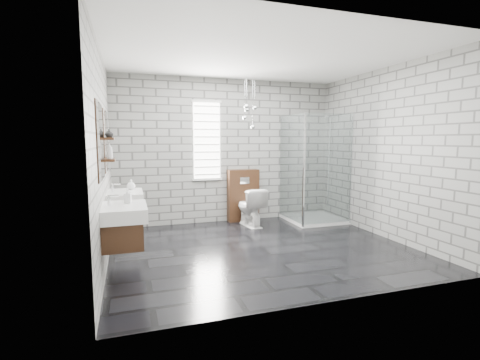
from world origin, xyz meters
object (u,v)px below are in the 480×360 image
vanity_left (121,214)px  cistern_panel (243,195)px  vanity_right (122,198)px  shower_enclosure (312,196)px  toilet (250,207)px

vanity_left → cistern_panel: (2.19, 2.31, -0.26)m
vanity_right → shower_enclosure: size_ratio=0.77×
shower_enclosure → toilet: shower_enclosure is taller
vanity_left → cistern_panel: 3.19m
vanity_left → vanity_right: 1.07m
vanity_left → cistern_panel: vanity_left is taller
vanity_left → toilet: vanity_left is taller
vanity_left → shower_enclosure: size_ratio=0.77×
vanity_left → shower_enclosure: (3.41, 1.79, -0.25)m
vanity_right → cistern_panel: vanity_right is taller
vanity_right → toilet: bearing=20.6°
vanity_right → vanity_left: bearing=-90.0°
vanity_left → toilet: size_ratio=2.24×
toilet → cistern_panel: bearing=-96.0°
vanity_left → cistern_panel: size_ratio=1.57×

